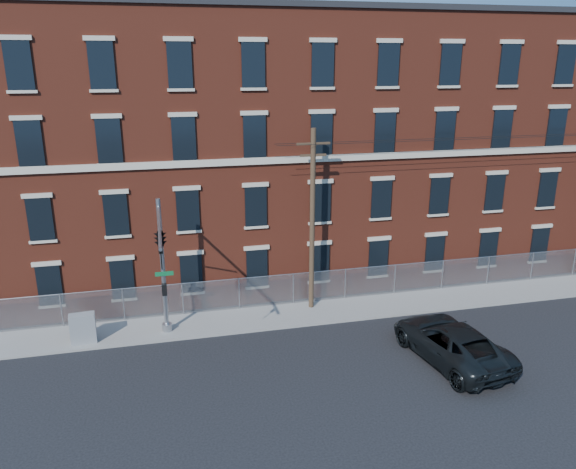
% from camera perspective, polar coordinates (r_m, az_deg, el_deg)
% --- Properties ---
extents(ground, '(140.00, 140.00, 0.00)m').
position_cam_1_polar(ground, '(26.34, 1.46, -13.11)').
color(ground, black).
rests_on(ground, ground).
extents(sidewalk, '(65.00, 3.00, 0.12)m').
position_cam_1_polar(sidewalk, '(34.94, 18.76, -5.95)').
color(sidewalk, gray).
rests_on(sidewalk, ground).
extents(mill_building, '(55.30, 14.32, 16.30)m').
position_cam_1_polar(mill_building, '(40.38, 13.24, 9.56)').
color(mill_building, maroon).
rests_on(mill_building, ground).
extents(chain_link_fence, '(59.06, 0.06, 1.85)m').
position_cam_1_polar(chain_link_fence, '(35.59, 17.83, -3.69)').
color(chain_link_fence, '#A5A8AD').
rests_on(chain_link_fence, ground).
extents(traffic_signal_mast, '(0.90, 6.75, 7.00)m').
position_cam_1_polar(traffic_signal_mast, '(25.38, -12.96, -1.38)').
color(traffic_signal_mast, '#9EA0A5').
rests_on(traffic_signal_mast, ground).
extents(utility_pole_near, '(1.80, 0.28, 10.00)m').
position_cam_1_polar(utility_pole_near, '(29.72, 2.52, 1.72)').
color(utility_pole_near, '#453422').
rests_on(utility_pole_near, ground).
extents(pickup_truck, '(3.96, 6.87, 1.80)m').
position_cam_1_polar(pickup_truck, '(27.26, 16.45, -10.59)').
color(pickup_truck, black).
rests_on(pickup_truck, ground).
extents(utility_cabinet, '(1.25, 0.70, 1.50)m').
position_cam_1_polar(utility_cabinet, '(29.25, -20.40, -9.06)').
color(utility_cabinet, gray).
rests_on(utility_cabinet, sidewalk).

